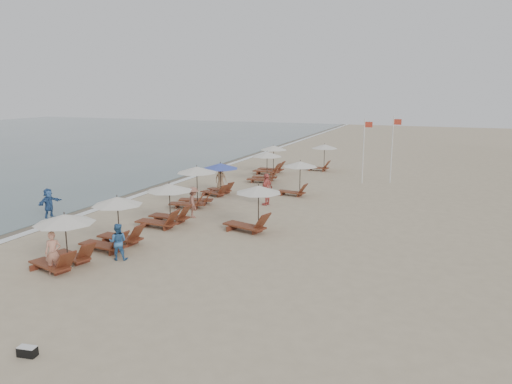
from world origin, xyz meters
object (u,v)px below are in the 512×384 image
at_px(beachgoer_mid_a, 118,242).
at_px(inland_station_2, 321,154).
at_px(lounger_station_6, 270,161).
at_px(beachgoer_far_a, 267,189).
at_px(lounger_station_3, 194,187).
at_px(lounger_station_0, 62,240).
at_px(duffel_bag, 27,351).
at_px(inland_station_1, 297,174).
at_px(beachgoer_mid_b, 193,202).
at_px(beachgoer_near, 53,253).
at_px(lounger_station_5, 264,166).
at_px(lounger_station_4, 218,177).
at_px(flag_pole_near, 364,148).
at_px(lounger_station_1, 113,225).
at_px(beachgoer_far_b, 221,178).
at_px(waterline_walker, 49,203).
at_px(inland_station_0, 251,206).
at_px(lounger_station_2, 165,205).

bearing_deg(beachgoer_mid_a, inland_station_2, -116.12).
xyz_separation_m(lounger_station_6, beachgoer_far_a, (3.53, -10.42, -0.10)).
distance_m(lounger_station_3, lounger_station_6, 12.32).
xyz_separation_m(lounger_station_0, duffel_bag, (3.78, -5.37, -0.95)).
xyz_separation_m(inland_station_1, beachgoer_mid_b, (-3.54, -7.33, -0.60)).
xyz_separation_m(inland_station_1, beachgoer_near, (-4.48, -16.36, -0.63)).
relative_size(inland_station_2, beachgoer_mid_a, 1.79).
bearing_deg(lounger_station_5, lounger_station_4, -102.09).
bearing_deg(beachgoer_mid_a, lounger_station_0, 24.80).
relative_size(lounger_station_3, duffel_bag, 5.28).
distance_m(lounger_station_0, lounger_station_6, 22.94).
bearing_deg(lounger_station_6, beachgoer_far_a, -71.29).
bearing_deg(lounger_station_6, flag_pole_near, -10.94).
height_order(beachgoer_mid_b, flag_pole_near, flag_pole_near).
bearing_deg(lounger_station_4, duffel_bag, -78.54).
xyz_separation_m(lounger_station_6, beachgoer_near, (-0.07, -23.57, -0.26)).
relative_size(lounger_station_4, beachgoer_near, 1.55).
bearing_deg(lounger_station_1, beachgoer_far_b, 94.78).
height_order(lounger_station_4, waterline_walker, lounger_station_4).
distance_m(lounger_station_1, beachgoer_near, 3.28).
height_order(inland_station_1, inland_station_2, same).
height_order(lounger_station_3, inland_station_0, lounger_station_3).
bearing_deg(lounger_station_5, flag_pole_near, 15.92).
relative_size(lounger_station_5, beachgoer_near, 1.59).
distance_m(lounger_station_1, flag_pole_near, 20.35).
height_order(lounger_station_4, inland_station_1, inland_station_1).
bearing_deg(inland_station_2, beachgoer_mid_a, -95.29).
distance_m(lounger_station_3, lounger_station_5, 8.91).
distance_m(lounger_station_5, inland_station_0, 12.92).
distance_m(lounger_station_2, lounger_station_4, 7.54).
height_order(lounger_station_6, beachgoer_near, lounger_station_6).
bearing_deg(beachgoer_mid_a, lounger_station_6, -107.55).
height_order(lounger_station_4, inland_station_0, inland_station_0).
xyz_separation_m(lounger_station_5, beachgoer_far_b, (-1.74, -3.86, -0.35)).
relative_size(lounger_station_0, beachgoer_mid_a, 1.75).
relative_size(inland_station_1, beachgoer_near, 1.63).
distance_m(lounger_station_6, flag_pole_near, 8.02).
xyz_separation_m(lounger_station_5, beachgoer_far_a, (2.75, -6.95, -0.19)).
relative_size(lounger_station_0, lounger_station_6, 0.98).
bearing_deg(beachgoer_near, inland_station_0, 29.05).
distance_m(lounger_station_0, beachgoer_far_b, 15.62).
relative_size(beachgoer_mid_b, duffel_bag, 3.25).
bearing_deg(beachgoer_mid_b, lounger_station_0, 138.22).
bearing_deg(inland_station_0, lounger_station_2, -171.93).
distance_m(lounger_station_6, beachgoer_near, 23.57).
bearing_deg(inland_station_0, lounger_station_4, 126.48).
height_order(lounger_station_5, inland_station_1, lounger_station_5).
relative_size(lounger_station_0, lounger_station_3, 0.97).
xyz_separation_m(inland_station_1, beachgoer_mid_a, (-3.18, -14.24, -0.68)).
xyz_separation_m(lounger_station_6, waterline_walker, (-6.26, -17.44, -0.25)).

